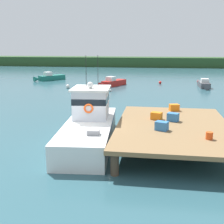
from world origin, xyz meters
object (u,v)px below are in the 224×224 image
at_px(crate_stack_mid_dock, 156,116).
at_px(crate_stack_near_edge, 162,126).
at_px(moored_boat_mid_harbor, 204,84).
at_px(crate_single_far, 173,117).
at_px(mooring_buoy_inshore, 110,90).
at_px(moored_boat_off_the_point, 112,83).
at_px(mooring_buoy_outer, 198,81).
at_px(moored_boat_outer_mooring, 50,77).
at_px(mooring_buoy_spare_mooring, 68,86).
at_px(main_fishing_boat, 90,124).
at_px(bait_bucket, 209,136).
at_px(crate_single_by_cleat, 174,108).
at_px(mooring_buoy_channel_marker, 160,83).

relative_size(crate_stack_mid_dock, crate_stack_near_edge, 1.00).
bearing_deg(moored_boat_mid_harbor, crate_stack_mid_dock, -105.04).
distance_m(crate_single_far, mooring_buoy_inshore, 18.89).
relative_size(moored_boat_off_the_point, mooring_buoy_outer, 11.68).
bearing_deg(crate_stack_near_edge, moored_boat_outer_mooring, 119.74).
bearing_deg(mooring_buoy_outer, mooring_buoy_spare_mooring, -154.44).
distance_m(crate_stack_mid_dock, crate_stack_near_edge, 2.20).
bearing_deg(mooring_buoy_spare_mooring, mooring_buoy_outer, 25.56).
bearing_deg(mooring_buoy_spare_mooring, main_fishing_boat, -69.49).
height_order(main_fishing_boat, moored_boat_mid_harbor, main_fishing_boat).
bearing_deg(bait_bucket, moored_boat_off_the_point, 107.94).
xyz_separation_m(crate_stack_near_edge, crate_single_by_cleat, (0.87, 4.67, -0.01)).
xyz_separation_m(main_fishing_boat, crate_stack_near_edge, (4.00, -1.37, 0.42)).
bearing_deg(crate_stack_mid_dock, mooring_buoy_inshore, 107.50).
relative_size(crate_single_far, mooring_buoy_outer, 1.41).
bearing_deg(moored_boat_off_the_point, crate_single_far, -73.14).
distance_m(bait_bucket, mooring_buoy_channel_marker, 28.96).
bearing_deg(mooring_buoy_inshore, mooring_buoy_channel_marker, 53.53).
relative_size(mooring_buoy_spare_mooring, mooring_buoy_inshore, 1.55).
distance_m(moored_boat_mid_harbor, mooring_buoy_outer, 4.86).
distance_m(crate_single_by_cleat, bait_bucket, 5.97).
xyz_separation_m(main_fishing_boat, moored_boat_mid_harbor, (9.85, 23.55, -0.60)).
distance_m(crate_stack_near_edge, mooring_buoy_outer, 30.35).
xyz_separation_m(crate_single_far, moored_boat_outer_mooring, (-17.59, 27.73, -0.97)).
height_order(bait_bucket, mooring_buoy_inshore, bait_bucket).
height_order(moored_boat_off_the_point, moored_boat_mid_harbor, moored_boat_off_the_point).
xyz_separation_m(crate_stack_mid_dock, crate_single_by_cleat, (1.14, 2.49, 0.00)).
xyz_separation_m(crate_stack_mid_dock, moored_boat_outer_mooring, (-16.67, 27.47, -0.95)).
xyz_separation_m(moored_boat_mid_harbor, mooring_buoy_outer, (-0.10, 4.85, -0.20)).
bearing_deg(mooring_buoy_inshore, crate_single_far, -70.07).
height_order(moored_boat_mid_harbor, mooring_buoy_channel_marker, moored_boat_mid_harbor).
xyz_separation_m(mooring_buoy_outer, mooring_buoy_channel_marker, (-5.55, -2.07, -0.01)).
height_order(moored_boat_outer_mooring, mooring_buoy_outer, moored_boat_outer_mooring).
xyz_separation_m(crate_stack_mid_dock, crate_stack_near_edge, (0.27, -2.18, 0.01)).
distance_m(crate_stack_mid_dock, bait_bucket, 4.11).
bearing_deg(moored_boat_outer_mooring, mooring_buoy_channel_marker, -6.46).
bearing_deg(mooring_buoy_outer, mooring_buoy_channel_marker, -159.58).
xyz_separation_m(moored_boat_off_the_point, mooring_buoy_outer, (11.97, 5.15, -0.23)).
relative_size(mooring_buoy_spare_mooring, mooring_buoy_channel_marker, 1.24).
xyz_separation_m(moored_boat_outer_mooring, mooring_buoy_outer, (22.68, 0.13, -0.24)).
height_order(main_fishing_boat, bait_bucket, main_fishing_boat).
height_order(crate_stack_near_edge, mooring_buoy_outer, crate_stack_near_edge).
xyz_separation_m(crate_single_far, moored_boat_off_the_point, (-6.88, 22.70, -0.99)).
bearing_deg(crate_stack_mid_dock, mooring_buoy_spare_mooring, 120.24).
bearing_deg(mooring_buoy_channel_marker, crate_stack_mid_dock, -91.04).
bearing_deg(moored_boat_mid_harbor, crate_stack_near_edge, -103.19).
xyz_separation_m(crate_stack_mid_dock, bait_bucket, (2.39, -3.35, -0.04)).
height_order(mooring_buoy_outer, mooring_buoy_inshore, mooring_buoy_outer).
bearing_deg(bait_bucket, crate_single_far, 115.44).
relative_size(crate_single_far, mooring_buoy_inshore, 1.87).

